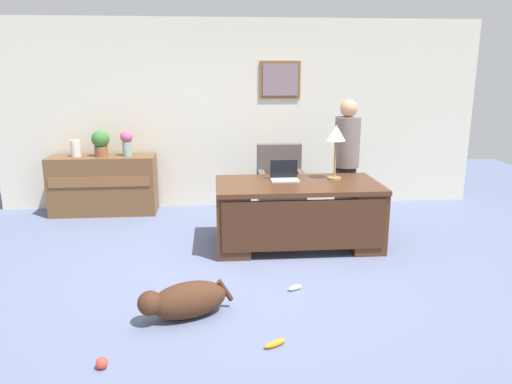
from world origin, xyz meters
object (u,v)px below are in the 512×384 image
Objects in this scene: vase_with_flowers at (127,142)px; vase_empty at (76,148)px; laptop at (284,175)px; potted_plant at (101,142)px; desk at (298,212)px; person_standing at (346,162)px; dog_toy_bone at (295,288)px; dog_toy_ball at (102,363)px; dog_toy_plush at (275,343)px; armchair at (280,187)px; dog_lying at (185,300)px; desk_lamp at (336,137)px; credenza at (104,185)px.

vase_empty is (-0.70, -0.00, -0.09)m from vase_with_flowers.
potted_plant is (-2.37, 1.36, 0.22)m from laptop.
person_standing is at bearing 43.79° from desk.
vase_with_flowers reaches higher than dog_toy_bone.
dog_toy_ball is 1.87m from dog_toy_bone.
desk is at bearing 76.33° from dog_toy_plush.
laptop is (-0.07, -0.83, 0.33)m from armchair.
potted_plant is (-0.36, -0.00, -0.00)m from vase_with_flowers.
dog_lying is 1.08m from dog_toy_bone.
vase_empty is at bearing -180.00° from vase_with_flowers.
potted_plant is (-2.50, 1.55, 0.61)m from desk.
dog_toy_bone is at bearing -54.71° from vase_with_flowers.
desk_lamp is at bearing 21.23° from desk.
credenza is 0.71m from vase_with_flowers.
vase_empty is at bearing 151.46° from desk.
person_standing is 3.11m from dog_lying.
vase_with_flowers is 1.57× the size of vase_empty.
dog_toy_plush is at bearing -61.41° from credenza.
laptop is at bearing -149.17° from person_standing.
laptop is at bearing 124.63° from desk.
desk is 5.25× the size of vase_with_flowers.
laptop is 0.74m from desk_lamp.
vase_empty is 2.74× the size of dog_toy_ball.
vase_empty is 0.62× the size of potted_plant.
potted_plant is (0.00, 0.00, 0.61)m from credenza.
potted_plant is (-1.30, 3.16, 0.86)m from dog_lying.
dog_lying is at bearing -129.82° from person_standing.
potted_plant is at bearing 167.75° from armchair.
dog_toy_ball is at bearing -131.58° from desk_lamp.
person_standing is 8.77× the size of dog_toy_plush.
credenza is 4.54× the size of laptop.
armchair is 1.60× the size of desk_lamp.
armchair is 5.46× the size of dog_toy_plush.
armchair is 4.51× the size of vase_empty.
dog_toy_ball is at bearing -78.52° from potted_plant.
desk_lamp is at bearing -117.93° from person_standing.
dog_toy_plush is (-0.38, -2.30, -0.77)m from laptop.
potted_plant is at bearing 148.27° from desk.
dog_lying reaches higher than dog_toy_ball.
dog_lying is 2.20× the size of vase_with_flowers.
potted_plant reaches higher than desk.
armchair reaches higher than credenza.
laptop reaches higher than dog_toy_ball.
laptop is 2.46m from dog_toy_plush.
dog_toy_plush is at bearing -103.67° from desk.
vase_with_flowers is at bearing 106.68° from dog_lying.
dog_toy_plush is (2.33, -3.66, -0.91)m from vase_empty.
potted_plant reaches higher than vase_empty.
desk is at bearing -158.77° from desk_lamp.
dog_toy_ball is at bearing -128.27° from dog_lying.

